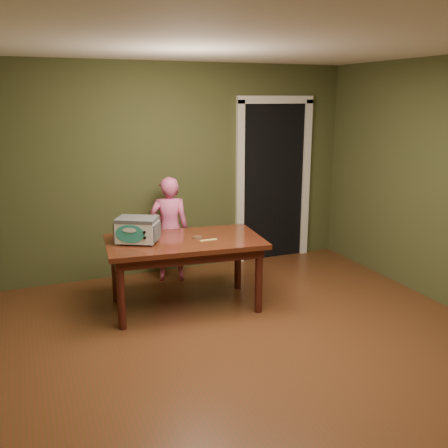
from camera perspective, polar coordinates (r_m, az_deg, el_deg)
name	(u,v)px	position (r m, az deg, el deg)	size (l,w,h in m)	color
floor	(270,356)	(4.50, 5.28, -14.77)	(5.00, 5.00, 0.00)	#582B19
room_shell	(275,159)	(3.96, 5.85, 7.35)	(4.52, 5.02, 2.61)	#404524
doorway	(263,179)	(7.09, 4.53, 5.12)	(1.10, 0.66, 2.25)	black
dining_table	(185,248)	(5.22, -4.53, -2.80)	(1.68, 1.05, 0.75)	#3C190D
toy_oven	(137,229)	(5.10, -9.89, -0.58)	(0.49, 0.44, 0.26)	#4C4F54
baking_pan	(197,237)	(5.22, -3.05, -1.51)	(0.10, 0.10, 0.02)	silver
spatula	(209,240)	(5.14, -1.78, -1.83)	(0.18, 0.03, 0.01)	#F5E26A
child	(170,229)	(6.03, -6.24, -0.61)	(0.47, 0.31, 1.28)	pink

